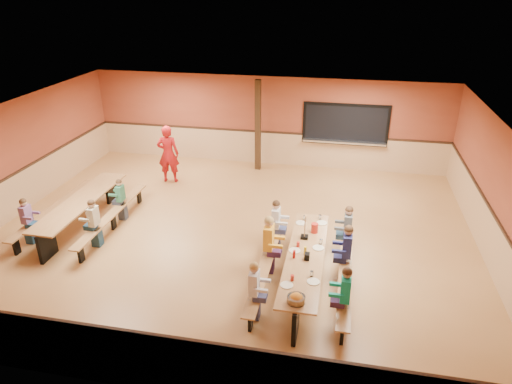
# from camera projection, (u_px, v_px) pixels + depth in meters

# --- Properties ---
(ground) EXTENTS (12.00, 12.00, 0.00)m
(ground) POSITION_uv_depth(u_px,v_px,m) (232.00, 233.00, 11.56)
(ground) COLOR #9D6A3B
(ground) RESTS_ON ground
(room_envelope) EXTENTS (12.04, 10.04, 3.02)m
(room_envelope) POSITION_uv_depth(u_px,v_px,m) (231.00, 209.00, 11.27)
(room_envelope) COLOR brown
(room_envelope) RESTS_ON ground
(kitchen_pass_through) EXTENTS (2.78, 0.28, 1.38)m
(kitchen_pass_through) POSITION_uv_depth(u_px,v_px,m) (345.00, 126.00, 14.87)
(kitchen_pass_through) COLOR black
(kitchen_pass_through) RESTS_ON ground
(structural_post) EXTENTS (0.18, 0.18, 3.00)m
(structural_post) POSITION_uv_depth(u_px,v_px,m) (258.00, 126.00, 14.87)
(structural_post) COLOR black
(structural_post) RESTS_ON ground
(cafeteria_table_main) EXTENTS (1.91, 3.70, 0.74)m
(cafeteria_table_main) POSITION_uv_depth(u_px,v_px,m) (305.00, 263.00, 9.40)
(cafeteria_table_main) COLOR #99693D
(cafeteria_table_main) RESTS_ON ground
(cafeteria_table_second) EXTENTS (1.91, 3.70, 0.74)m
(cafeteria_table_second) POSITION_uv_depth(u_px,v_px,m) (82.00, 207.00, 11.70)
(cafeteria_table_second) COLOR #99693D
(cafeteria_table_second) RESTS_ON ground
(seated_child_white_left) EXTENTS (0.37, 0.30, 1.21)m
(seated_child_white_left) POSITION_uv_depth(u_px,v_px,m) (254.00, 291.00, 8.44)
(seated_child_white_left) COLOR silver
(seated_child_white_left) RESTS_ON ground
(seated_adult_yellow) EXTENTS (0.43, 0.35, 1.33)m
(seated_adult_yellow) POSITION_uv_depth(u_px,v_px,m) (269.00, 245.00, 9.80)
(seated_adult_yellow) COLOR gold
(seated_adult_yellow) RESTS_ON ground
(seated_child_grey_left) EXTENTS (0.38, 0.31, 1.23)m
(seated_child_grey_left) POSITION_uv_depth(u_px,v_px,m) (276.00, 225.00, 10.68)
(seated_child_grey_left) COLOR silver
(seated_child_grey_left) RESTS_ON ground
(seated_child_teal_right) EXTENTS (0.38, 0.31, 1.23)m
(seated_child_teal_right) POSITION_uv_depth(u_px,v_px,m) (345.00, 297.00, 8.26)
(seated_child_teal_right) COLOR #14A086
(seated_child_teal_right) RESTS_ON ground
(seated_child_navy_right) EXTENTS (0.40, 0.33, 1.27)m
(seated_child_navy_right) POSITION_uv_depth(u_px,v_px,m) (346.00, 253.00, 9.55)
(seated_child_navy_right) COLOR navy
(seated_child_navy_right) RESTS_ON ground
(seated_child_char_right) EXTENTS (0.38, 0.31, 1.24)m
(seated_child_char_right) POSITION_uv_depth(u_px,v_px,m) (347.00, 231.00, 10.41)
(seated_child_char_right) COLOR #4E5357
(seated_child_char_right) RESTS_ON ground
(seated_child_purple_sec) EXTENTS (0.35, 0.28, 1.16)m
(seated_child_purple_sec) POSITION_uv_depth(u_px,v_px,m) (28.00, 221.00, 10.92)
(seated_child_purple_sec) COLOR #744C78
(seated_child_purple_sec) RESTS_ON ground
(seated_child_green_sec) EXTENTS (0.33, 0.27, 1.14)m
(seated_child_green_sec) POSITION_uv_depth(u_px,v_px,m) (121.00, 200.00, 12.01)
(seated_child_green_sec) COLOR #2E6F50
(seated_child_green_sec) RESTS_ON ground
(seated_child_tan_sec) EXTENTS (0.37, 0.30, 1.20)m
(seated_child_tan_sec) POSITION_uv_depth(u_px,v_px,m) (95.00, 223.00, 10.79)
(seated_child_tan_sec) COLOR beige
(seated_child_tan_sec) RESTS_ON ground
(standing_woman) EXTENTS (0.73, 0.53, 1.83)m
(standing_woman) POSITION_uv_depth(u_px,v_px,m) (168.00, 154.00, 14.17)
(standing_woman) COLOR #A21214
(standing_woman) RESTS_ON ground
(punch_pitcher) EXTENTS (0.16, 0.16, 0.22)m
(punch_pitcher) POSITION_uv_depth(u_px,v_px,m) (315.00, 228.00, 10.08)
(punch_pitcher) COLOR red
(punch_pitcher) RESTS_ON cafeteria_table_main
(chip_bowl) EXTENTS (0.32, 0.32, 0.15)m
(chip_bowl) POSITION_uv_depth(u_px,v_px,m) (296.00, 299.00, 7.91)
(chip_bowl) COLOR orange
(chip_bowl) RESTS_ON cafeteria_table_main
(napkin_dispenser) EXTENTS (0.10, 0.14, 0.13)m
(napkin_dispenser) POSITION_uv_depth(u_px,v_px,m) (307.00, 256.00, 9.14)
(napkin_dispenser) COLOR black
(napkin_dispenser) RESTS_ON cafeteria_table_main
(condiment_mustard) EXTENTS (0.06, 0.06, 0.17)m
(condiment_mustard) POSITION_uv_depth(u_px,v_px,m) (305.00, 250.00, 9.30)
(condiment_mustard) COLOR yellow
(condiment_mustard) RESTS_ON cafeteria_table_main
(condiment_ketchup) EXTENTS (0.06, 0.06, 0.17)m
(condiment_ketchup) POSITION_uv_depth(u_px,v_px,m) (294.00, 254.00, 9.17)
(condiment_ketchup) COLOR #B2140F
(condiment_ketchup) RESTS_ON cafeteria_table_main
(table_paddle) EXTENTS (0.16, 0.16, 0.56)m
(table_paddle) POSITION_uv_depth(u_px,v_px,m) (305.00, 233.00, 9.85)
(table_paddle) COLOR black
(table_paddle) RESTS_ON cafeteria_table_main
(place_settings) EXTENTS (0.65, 3.30, 0.11)m
(place_settings) POSITION_uv_depth(u_px,v_px,m) (306.00, 252.00, 9.29)
(place_settings) COLOR beige
(place_settings) RESTS_ON cafeteria_table_main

